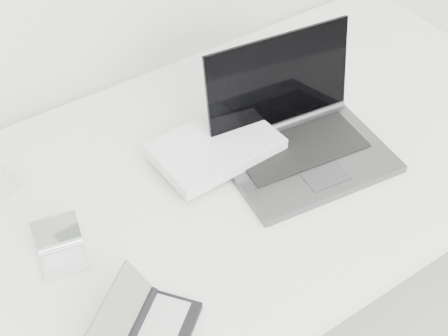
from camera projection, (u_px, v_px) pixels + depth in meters
desk at (225, 187)px, 1.35m from camera, size 1.60×0.80×0.73m
laptop_large at (269, 140)px, 1.33m from camera, size 0.48×0.36×0.23m
pda_silver at (62, 252)px, 1.15m from camera, size 0.10×0.11×0.06m
palmtop_charcoal at (149, 333)px, 1.03m from camera, size 0.22×0.21×0.08m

